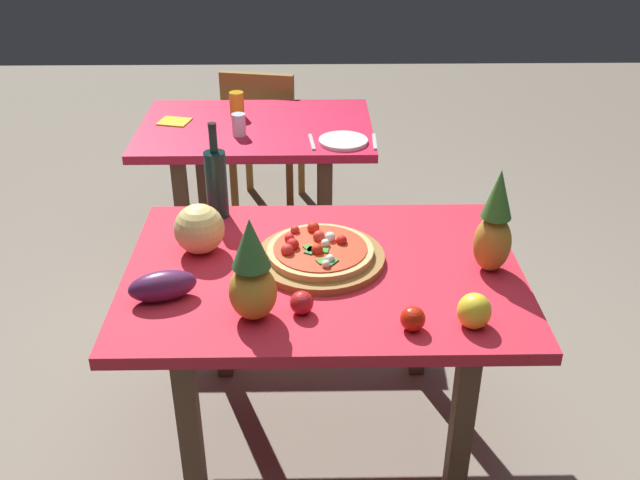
% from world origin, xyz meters
% --- Properties ---
extents(ground_plane, '(10.00, 10.00, 0.00)m').
position_xyz_m(ground_plane, '(0.00, 0.00, 0.00)').
color(ground_plane, gray).
extents(display_table, '(1.25, 0.89, 0.75)m').
position_xyz_m(display_table, '(0.00, 0.00, 0.66)').
color(display_table, '#513523').
rests_on(display_table, ground_plane).
extents(background_table, '(1.10, 0.75, 0.75)m').
position_xyz_m(background_table, '(-0.29, 1.30, 0.64)').
color(background_table, '#513523').
rests_on(background_table, ground_plane).
extents(dining_chair, '(0.47, 0.47, 0.85)m').
position_xyz_m(dining_chair, '(-0.30, 1.90, 0.48)').
color(dining_chair, olive).
rests_on(dining_chair, ground_plane).
extents(pizza_board, '(0.41, 0.41, 0.02)m').
position_xyz_m(pizza_board, '(-0.01, 0.04, 0.76)').
color(pizza_board, olive).
rests_on(pizza_board, display_table).
extents(pizza, '(0.34, 0.34, 0.06)m').
position_xyz_m(pizza, '(-0.01, 0.05, 0.79)').
color(pizza, '#E3A464').
rests_on(pizza, pizza_board).
extents(wine_bottle, '(0.08, 0.08, 0.35)m').
position_xyz_m(wine_bottle, '(-0.37, 0.37, 0.88)').
color(wine_bottle, black).
rests_on(wine_bottle, display_table).
extents(pineapple_left, '(0.12, 0.12, 0.34)m').
position_xyz_m(pineapple_left, '(0.52, -0.01, 0.90)').
color(pineapple_left, '#B3812C').
rests_on(pineapple_left, display_table).
extents(pineapple_right, '(0.14, 0.14, 0.31)m').
position_xyz_m(pineapple_right, '(-0.20, -0.26, 0.89)').
color(pineapple_right, '#C28B2C').
rests_on(pineapple_right, display_table).
extents(melon, '(0.16, 0.16, 0.16)m').
position_xyz_m(melon, '(-0.40, 0.12, 0.83)').
color(melon, '#E3CC76').
rests_on(melon, display_table).
extents(bell_pepper, '(0.10, 0.10, 0.10)m').
position_xyz_m(bell_pepper, '(0.41, -0.31, 0.79)').
color(bell_pepper, yellow).
rests_on(bell_pepper, display_table).
extents(eggplant, '(0.22, 0.15, 0.09)m').
position_xyz_m(eggplant, '(-0.48, -0.16, 0.79)').
color(eggplant, '#501F4A').
rests_on(eggplant, display_table).
extents(tomato_by_bottle, '(0.07, 0.07, 0.07)m').
position_xyz_m(tomato_by_bottle, '(-0.07, -0.24, 0.78)').
color(tomato_by_bottle, red).
rests_on(tomato_by_bottle, display_table).
extents(tomato_at_corner, '(0.07, 0.07, 0.07)m').
position_xyz_m(tomato_at_corner, '(0.24, -0.33, 0.78)').
color(tomato_at_corner, red).
rests_on(tomato_at_corner, display_table).
extents(drinking_glass_juice, '(0.07, 0.07, 0.12)m').
position_xyz_m(drinking_glass_juice, '(-0.39, 1.43, 0.81)').
color(drinking_glass_juice, gold).
rests_on(drinking_glass_juice, background_table).
extents(drinking_glass_water, '(0.06, 0.06, 0.10)m').
position_xyz_m(drinking_glass_water, '(-0.36, 1.17, 0.80)').
color(drinking_glass_water, silver).
rests_on(drinking_glass_water, background_table).
extents(dinner_plate, '(0.22, 0.22, 0.02)m').
position_xyz_m(dinner_plate, '(0.11, 1.07, 0.75)').
color(dinner_plate, white).
rests_on(dinner_plate, background_table).
extents(fork_utensil, '(0.03, 0.18, 0.01)m').
position_xyz_m(fork_utensil, '(-0.03, 1.07, 0.75)').
color(fork_utensil, silver).
rests_on(fork_utensil, background_table).
extents(knife_utensil, '(0.02, 0.18, 0.01)m').
position_xyz_m(knife_utensil, '(0.25, 1.07, 0.75)').
color(knife_utensil, silver).
rests_on(knife_utensil, background_table).
extents(napkin_folded, '(0.16, 0.15, 0.01)m').
position_xyz_m(napkin_folded, '(-0.69, 1.34, 0.75)').
color(napkin_folded, yellow).
rests_on(napkin_folded, background_table).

